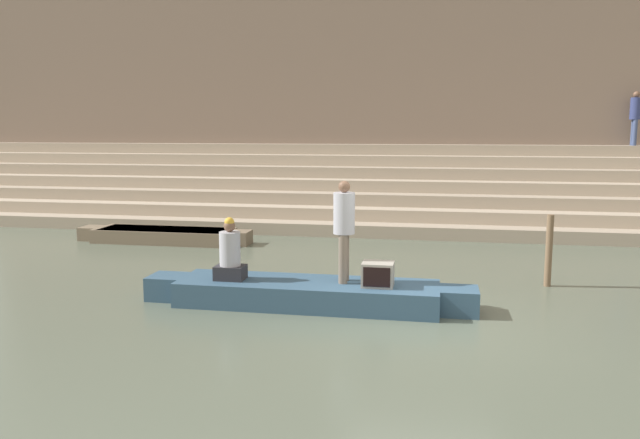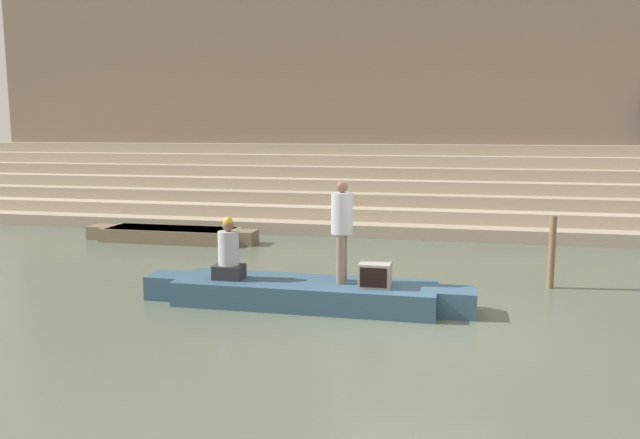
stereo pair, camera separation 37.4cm
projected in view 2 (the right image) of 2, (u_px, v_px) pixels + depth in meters
The scene contains 9 objects.
ground_plane at pixel (419, 325), 9.62m from camera, with size 120.00×120.00×0.00m, color #566051.
ghat_steps at pixel (440, 196), 19.92m from camera, with size 36.00×5.23×2.47m.
back_wall at pixel (445, 85), 21.78m from camera, with size 34.20×1.28×9.10m.
rowboat_main at pixel (305, 292), 10.68m from camera, with size 5.71×1.30×0.42m.
person_standing at pixel (342, 224), 10.46m from camera, with size 0.36×0.36×1.73m.
person_rowing at pixel (229, 254), 10.79m from camera, with size 0.51×0.40×1.09m.
tv_set at pixel (375, 275), 10.27m from camera, with size 0.52×0.45×0.40m.
moored_boat_shore at pixel (171, 234), 16.80m from camera, with size 4.74×1.17×0.36m.
mooring_post at pixel (552, 252), 11.77m from camera, with size 0.13×0.13×1.39m, color brown.
Camera 2 is at (0.50, -9.39, 3.00)m, focal length 35.00 mm.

